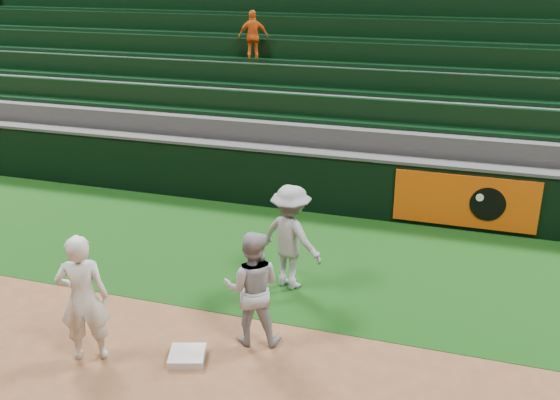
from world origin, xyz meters
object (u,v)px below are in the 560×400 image
object	(u,v)px
first_baseman	(83,298)
first_base	(187,356)
base_coach	(291,237)
baserunner	(252,288)

from	to	relation	value
first_baseman	first_base	bearing A→B (deg)	169.98
base_coach	first_baseman	bearing A→B (deg)	74.71
first_base	base_coach	world-z (taller)	base_coach
base_coach	baserunner	bearing A→B (deg)	109.63
first_base	base_coach	xyz separation A→B (m)	(0.70, 2.25, 0.79)
first_base	first_baseman	bearing A→B (deg)	-165.09
first_base	first_baseman	xyz separation A→B (m)	(-1.21, -0.32, 0.81)
first_base	baserunner	xyz separation A→B (m)	(0.66, 0.67, 0.74)
baserunner	base_coach	world-z (taller)	base_coach
baserunner	base_coach	xyz separation A→B (m)	(0.05, 1.59, 0.04)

